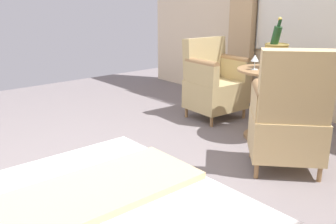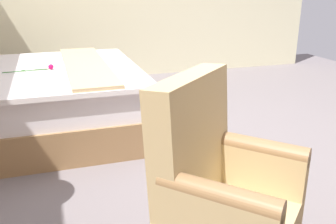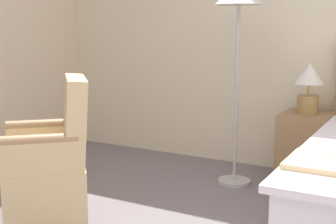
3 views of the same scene
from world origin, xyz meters
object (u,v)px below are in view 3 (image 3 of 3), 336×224
(bedside_lamp, at_px, (309,83))
(floor_lamp_brass, at_px, (239,11))
(armchair_by_window, at_px, (52,166))
(nightstand, at_px, (305,148))

(bedside_lamp, distance_m, floor_lamp_brass, 0.84)
(armchair_by_window, bearing_deg, nightstand, 55.39)
(nightstand, xyz_separation_m, floor_lamp_brass, (-0.52, -0.31, 1.14))
(armchair_by_window, bearing_deg, bedside_lamp, 55.39)
(nightstand, relative_size, floor_lamp_brass, 0.36)
(floor_lamp_brass, bearing_deg, nightstand, 30.63)
(bedside_lamp, relative_size, floor_lamp_brass, 0.25)
(floor_lamp_brass, bearing_deg, armchair_by_window, -115.66)
(floor_lamp_brass, height_order, armchair_by_window, floor_lamp_brass)
(nightstand, xyz_separation_m, armchair_by_window, (-1.22, -1.77, 0.14))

